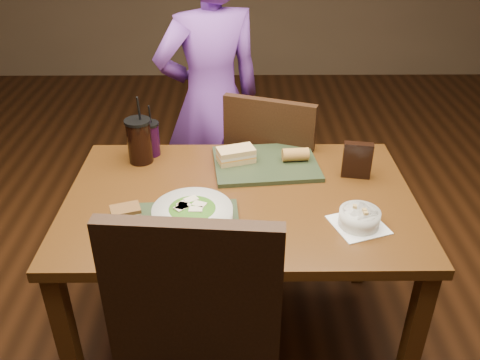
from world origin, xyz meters
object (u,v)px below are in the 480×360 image
at_px(cup_cola, 139,141).
at_px(chip_bag, 357,160).
at_px(tray_near, 177,230).
at_px(baguette_far, 295,154).
at_px(soup_bowl, 359,218).
at_px(sandwich_near, 126,213).
at_px(sandwich_far, 236,155).
at_px(salad_bowl, 193,217).
at_px(cup_berry, 150,139).
at_px(diner, 211,102).
at_px(dining_table, 240,216).
at_px(baguette_near, 223,246).
at_px(chair_far, 266,174).
at_px(tray_far, 266,164).

distance_m(cup_cola, chip_bag, 0.88).
distance_m(tray_near, baguette_far, 0.64).
height_order(soup_bowl, sandwich_near, soup_bowl).
bearing_deg(sandwich_far, salad_bowl, -107.40).
distance_m(sandwich_far, cup_berry, 0.38).
distance_m(diner, salad_bowl, 1.07).
xyz_separation_m(salad_bowl, soup_bowl, (0.56, 0.03, -0.03)).
bearing_deg(sandwich_near, cup_berry, 88.53).
height_order(salad_bowl, chip_bag, chip_bag).
distance_m(dining_table, tray_near, 0.32).
xyz_separation_m(baguette_far, cup_cola, (-0.64, 0.03, 0.05)).
xyz_separation_m(dining_table, baguette_near, (-0.06, -0.36, 0.14)).
bearing_deg(cup_cola, tray_near, -68.22).
bearing_deg(soup_bowl, salad_bowl, -176.73).
bearing_deg(salad_bowl, chip_bag, 30.35).
height_order(diner, cup_cola, diner).
relative_size(salad_bowl, soup_bowl, 1.23).
bearing_deg(soup_bowl, dining_table, 154.90).
bearing_deg(cup_berry, baguette_near, -65.25).
bearing_deg(chair_far, dining_table, -103.72).
xyz_separation_m(chair_far, baguette_far, (0.10, -0.29, 0.26)).
relative_size(sandwich_far, cup_cola, 0.57).
bearing_deg(tray_far, sandwich_far, 177.65).
bearing_deg(salad_bowl, cup_cola, 116.92).
height_order(tray_near, baguette_near, baguette_near).
bearing_deg(baguette_far, baguette_near, -115.38).
bearing_deg(tray_far, tray_near, -125.28).
bearing_deg(tray_far, cup_cola, 175.22).
distance_m(dining_table, cup_berry, 0.53).
distance_m(chair_far, chip_bag, 0.59).
bearing_deg(diner, soup_bowl, 95.24).
bearing_deg(chair_far, chip_bag, -50.12).
height_order(salad_bowl, cup_berry, cup_berry).
bearing_deg(sandwich_near, baguette_far, 33.66).
bearing_deg(dining_table, chip_bag, 16.99).
distance_m(tray_near, soup_bowl, 0.62).
height_order(baguette_near, cup_cola, cup_cola).
relative_size(tray_far, sandwich_far, 2.52).
bearing_deg(soup_bowl, chip_bag, 80.41).
bearing_deg(cup_berry, tray_far, -12.09).
height_order(dining_table, tray_near, tray_near).
distance_m(sandwich_far, cup_cola, 0.40).
distance_m(chair_far, baguette_far, 0.40).
xyz_separation_m(tray_far, cup_berry, (-0.49, 0.10, 0.07)).
height_order(tray_far, salad_bowl, salad_bowl).
xyz_separation_m(chair_far, diner, (-0.27, 0.31, 0.25)).
relative_size(sandwich_near, baguette_far, 1.07).
xyz_separation_m(soup_bowl, baguette_near, (-0.46, -0.17, 0.02)).
bearing_deg(sandwich_near, chair_far, 53.47).
distance_m(diner, baguette_near, 1.21).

